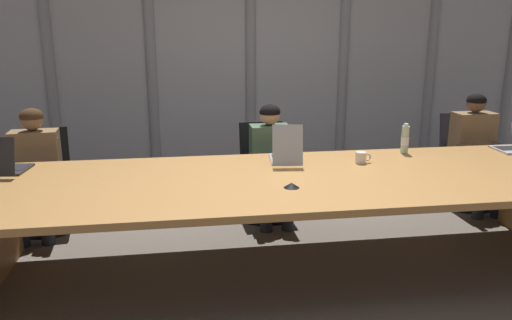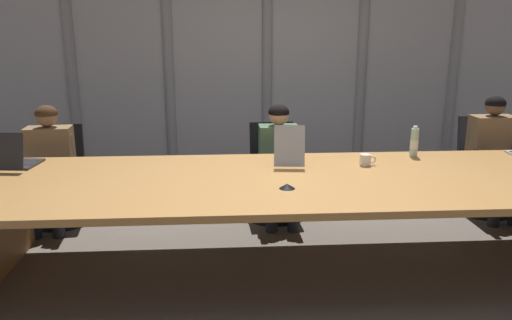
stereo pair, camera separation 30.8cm
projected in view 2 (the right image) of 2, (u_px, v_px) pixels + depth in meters
ground_plane at (291, 268)px, 3.85m from camera, size 15.59×15.59×0.00m
conference_table at (293, 194)px, 3.69m from camera, size 4.88×1.46×0.73m
curtain_backdrop at (266, 65)px, 5.86m from camera, size 7.79×0.17×2.74m
laptop_left_end at (19, 160)px, 3.93m from camera, size 0.27×0.39×0.30m
laptop_left_mid at (289, 155)px, 4.05m from camera, size 0.28×0.44×0.34m
office_chair_left_end at (60, 186)px, 4.76m from camera, size 0.60×0.60×0.90m
office_chair_left_mid at (274, 182)px, 4.89m from camera, size 0.60×0.60×0.90m
office_chair_center at (483, 176)px, 5.03m from camera, size 0.60×0.60×0.93m
person_left_end at (49, 159)px, 4.54m from camera, size 0.44×0.57×1.12m
person_left_mid at (279, 157)px, 4.67m from camera, size 0.38×0.55×1.11m
person_center at (495, 150)px, 4.80m from camera, size 0.42×0.55×1.17m
water_bottle_primary at (414, 143)px, 4.24m from camera, size 0.07×0.07×0.26m
coffee_mug_near at (366, 160)px, 3.98m from camera, size 0.13×0.09×0.09m
conference_mic_middle at (287, 186)px, 3.42m from camera, size 0.11×0.11×0.03m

